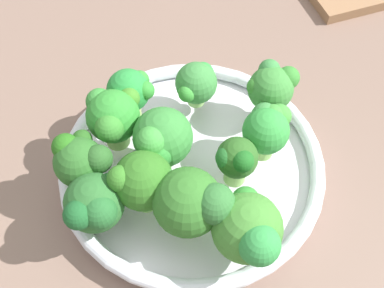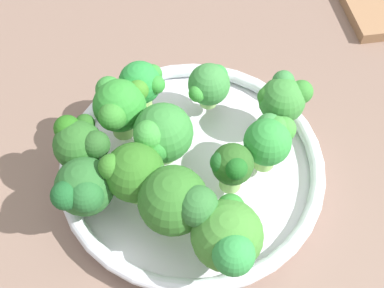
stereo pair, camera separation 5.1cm
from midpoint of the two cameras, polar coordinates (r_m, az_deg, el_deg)
name	(u,v)px [view 1 (the left image)]	position (r cm, az deg, el deg)	size (l,w,h in cm)	color
ground_plane	(221,176)	(56.86, 0.95, -3.93)	(130.00, 130.00, 2.50)	#7C6355
bowl	(192,166)	(54.34, -2.66, -2.82)	(29.44, 29.44, 2.96)	white
broccoli_floret_0	(130,92)	(54.09, -9.95, 5.88)	(5.51, 5.09, 6.66)	#9ECA65
broccoli_floret_1	(195,203)	(44.94, -2.90, -7.24)	(6.96, 7.24, 8.02)	#91D15B
broccoli_floret_2	(144,180)	(46.97, -8.80, -4.45)	(5.94, 6.36, 7.57)	#8ECE63
broccoli_floret_3	(268,127)	(50.87, 6.10, 1.75)	(5.51, 5.75, 6.48)	#8DC85E
broccoli_floret_4	(193,84)	(55.20, -2.50, 6.88)	(4.83, 5.21, 5.73)	#9CC972
broccoli_floret_5	(238,159)	(48.48, 2.52, -2.02)	(4.42, 4.74, 6.27)	#8FCB61
broccoli_floret_6	(81,161)	(49.89, -15.81, -2.13)	(5.60, 5.89, 6.78)	#93CD57
broccoli_floret_7	(248,229)	(44.62, 3.42, -10.21)	(7.88, 6.68, 7.46)	#87CD68
broccoli_floret_8	(95,205)	(47.59, -14.41, -7.17)	(6.23, 6.16, 6.54)	#85C46A
broccoli_floret_9	(161,139)	(49.43, -6.54, 0.35)	(6.25, 6.25, 7.55)	#84C465
broccoli_floret_10	(271,87)	(54.46, 6.68, 6.49)	(5.39, 6.06, 6.37)	#95C35F
broccoli_floret_11	(112,118)	(51.78, -12.20, 2.86)	(6.74, 5.71, 7.46)	#9ECF69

